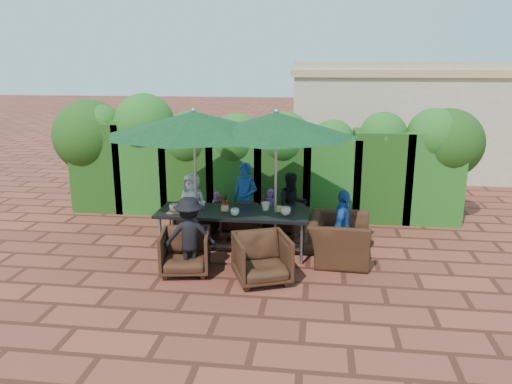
# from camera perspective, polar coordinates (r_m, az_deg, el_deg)

# --- Properties ---
(ground) EXTENTS (80.00, 80.00, 0.00)m
(ground) POSITION_cam_1_polar(r_m,az_deg,el_deg) (8.68, -1.38, -6.87)
(ground) COLOR brown
(ground) RESTS_ON ground
(dining_table) EXTENTS (2.54, 0.90, 0.75)m
(dining_table) POSITION_cam_1_polar(r_m,az_deg,el_deg) (8.42, -2.61, -2.68)
(dining_table) COLOR black
(dining_table) RESTS_ON ground
(umbrella_left) EXTENTS (2.89, 2.89, 2.46)m
(umbrella_left) POSITION_cam_1_polar(r_m,az_deg,el_deg) (8.25, -7.13, 7.81)
(umbrella_left) COLOR gray
(umbrella_left) RESTS_ON ground
(umbrella_right) EXTENTS (2.63, 2.63, 2.46)m
(umbrella_right) POSITION_cam_1_polar(r_m,az_deg,el_deg) (8.05, 2.33, 7.73)
(umbrella_right) COLOR gray
(umbrella_right) RESTS_ON ground
(chair_far_left) EXTENTS (0.88, 0.86, 0.71)m
(chair_far_left) POSITION_cam_1_polar(r_m,az_deg,el_deg) (9.54, -6.94, -2.73)
(chair_far_left) COLOR black
(chair_far_left) RESTS_ON ground
(chair_far_mid) EXTENTS (0.84, 0.79, 0.81)m
(chair_far_mid) POSITION_cam_1_polar(r_m,az_deg,el_deg) (9.35, -1.52, -2.64)
(chair_far_mid) COLOR black
(chair_far_mid) RESTS_ON ground
(chair_far_right) EXTENTS (0.84, 0.81, 0.71)m
(chair_far_right) POSITION_cam_1_polar(r_m,az_deg,el_deg) (9.35, 3.05, -2.98)
(chair_far_right) COLOR black
(chair_far_right) RESTS_ON ground
(chair_near_left) EXTENTS (0.84, 0.80, 0.75)m
(chair_near_left) POSITION_cam_1_polar(r_m,az_deg,el_deg) (7.81, -8.08, -6.54)
(chair_near_left) COLOR black
(chair_near_left) RESTS_ON ground
(chair_near_right) EXTENTS (0.98, 0.96, 0.79)m
(chair_near_right) POSITION_cam_1_polar(r_m,az_deg,el_deg) (7.43, 0.68, -7.35)
(chair_near_right) COLOR black
(chair_near_right) RESTS_ON ground
(chair_end_right) EXTENTS (0.78, 1.15, 0.97)m
(chair_end_right) POSITION_cam_1_polar(r_m,az_deg,el_deg) (8.29, 9.48, -4.54)
(chair_end_right) COLOR black
(chair_end_right) RESTS_ON ground
(adult_far_left) EXTENTS (0.65, 0.47, 1.19)m
(adult_far_left) POSITION_cam_1_polar(r_m,az_deg,el_deg) (9.44, -7.27, -1.41)
(adult_far_left) COLOR silver
(adult_far_left) RESTS_ON ground
(adult_far_mid) EXTENTS (0.60, 0.54, 1.38)m
(adult_far_mid) POSITION_cam_1_polar(r_m,az_deg,el_deg) (9.36, -1.26, -0.81)
(adult_far_mid) COLOR #1B4797
(adult_far_mid) RESTS_ON ground
(adult_far_right) EXTENTS (0.67, 0.54, 1.21)m
(adult_far_right) POSITION_cam_1_polar(r_m,az_deg,el_deg) (9.29, 4.16, -1.50)
(adult_far_right) COLOR black
(adult_far_right) RESTS_ON ground
(adult_near_left) EXTENTS (0.85, 0.55, 1.23)m
(adult_near_left) POSITION_cam_1_polar(r_m,az_deg,el_deg) (7.68, -7.60, -5.01)
(adult_near_left) COLOR black
(adult_near_left) RESTS_ON ground
(adult_end_right) EXTENTS (0.47, 0.75, 1.18)m
(adult_end_right) POSITION_cam_1_polar(r_m,az_deg,el_deg) (8.28, 9.85, -3.81)
(adult_end_right) COLOR #1B4797
(adult_end_right) RESTS_ON ground
(child_left) EXTENTS (0.29, 0.24, 0.77)m
(child_left) POSITION_cam_1_polar(r_m,az_deg,el_deg) (9.66, -4.42, -2.24)
(child_left) COLOR #CD4891
(child_left) RESTS_ON ground
(child_right) EXTENTS (0.39, 0.36, 0.88)m
(child_right) POSITION_cam_1_polar(r_m,az_deg,el_deg) (9.42, 1.63, -2.30)
(child_right) COLOR purple
(child_right) RESTS_ON ground
(pedestrian_a) EXTENTS (1.62, 0.64, 1.71)m
(pedestrian_a) POSITION_cam_1_polar(r_m,az_deg,el_deg) (12.47, 8.57, 3.71)
(pedestrian_a) COLOR green
(pedestrian_a) RESTS_ON ground
(pedestrian_b) EXTENTS (0.80, 0.54, 1.57)m
(pedestrian_b) POSITION_cam_1_polar(r_m,az_deg,el_deg) (12.63, 12.16, 3.35)
(pedestrian_b) COLOR #CD4891
(pedestrian_b) RESTS_ON ground
(pedestrian_c) EXTENTS (1.24, 1.07, 1.78)m
(pedestrian_c) POSITION_cam_1_polar(r_m,az_deg,el_deg) (12.69, 17.44, 3.53)
(pedestrian_c) COLOR #95969D
(pedestrian_c) RESTS_ON ground
(cup_a) EXTENTS (0.15, 0.15, 0.12)m
(cup_a) POSITION_cam_1_polar(r_m,az_deg,el_deg) (8.49, -9.36, -1.77)
(cup_a) COLOR beige
(cup_a) RESTS_ON dining_table
(cup_b) EXTENTS (0.12, 0.12, 0.12)m
(cup_b) POSITION_cam_1_polar(r_m,az_deg,el_deg) (8.61, -6.21, -1.45)
(cup_b) COLOR beige
(cup_b) RESTS_ON dining_table
(cup_c) EXTENTS (0.14, 0.14, 0.11)m
(cup_c) POSITION_cam_1_polar(r_m,az_deg,el_deg) (8.15, -2.44, -2.30)
(cup_c) COLOR beige
(cup_c) RESTS_ON dining_table
(cup_d) EXTENTS (0.15, 0.15, 0.14)m
(cup_d) POSITION_cam_1_polar(r_m,az_deg,el_deg) (8.42, 1.11, -1.65)
(cup_d) COLOR beige
(cup_d) RESTS_ON dining_table
(cup_e) EXTENTS (0.17, 0.17, 0.13)m
(cup_e) POSITION_cam_1_polar(r_m,az_deg,el_deg) (8.18, 3.41, -2.19)
(cup_e) COLOR beige
(cup_e) RESTS_ON dining_table
(ketchup_bottle) EXTENTS (0.04, 0.04, 0.17)m
(ketchup_bottle) POSITION_cam_1_polar(r_m,az_deg,el_deg) (8.43, -3.67, -1.54)
(ketchup_bottle) COLOR #B20C0A
(ketchup_bottle) RESTS_ON dining_table
(sauce_bottle) EXTENTS (0.04, 0.04, 0.17)m
(sauce_bottle) POSITION_cam_1_polar(r_m,az_deg,el_deg) (8.43, -3.34, -1.54)
(sauce_bottle) COLOR #4C230C
(sauce_bottle) RESTS_ON dining_table
(serving_tray) EXTENTS (0.35, 0.25, 0.02)m
(serving_tray) POSITION_cam_1_polar(r_m,az_deg,el_deg) (8.44, -8.79, -2.21)
(serving_tray) COLOR #8C6243
(serving_tray) RESTS_ON dining_table
(number_block_left) EXTENTS (0.12, 0.06, 0.10)m
(number_block_left) POSITION_cam_1_polar(r_m,az_deg,el_deg) (8.40, -3.56, -1.85)
(number_block_left) COLOR tan
(number_block_left) RESTS_ON dining_table
(number_block_right) EXTENTS (0.12, 0.06, 0.10)m
(number_block_right) POSITION_cam_1_polar(r_m,az_deg,el_deg) (8.36, 2.54, -1.93)
(number_block_right) COLOR tan
(number_block_right) RESTS_ON dining_table
(hedge_wall) EXTENTS (9.10, 1.60, 2.55)m
(hedge_wall) POSITION_cam_1_polar(r_m,az_deg,el_deg) (10.57, -0.88, 4.42)
(hedge_wall) COLOR black
(hedge_wall) RESTS_ON ground
(building) EXTENTS (6.20, 3.08, 3.20)m
(building) POSITION_cam_1_polar(r_m,az_deg,el_deg) (15.22, 16.09, 8.10)
(building) COLOR beige
(building) RESTS_ON ground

